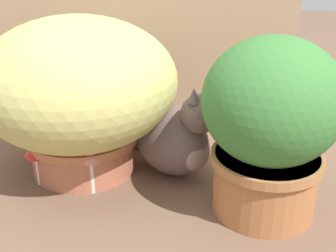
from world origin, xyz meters
name	(u,v)px	position (x,y,z in m)	size (l,w,h in m)	color
ground_plane	(108,191)	(0.00, 0.00, 0.00)	(6.00, 6.00, 0.00)	brown
cardboard_backdrop	(143,9)	(0.07, 0.56, 0.42)	(1.12, 0.03, 0.84)	tan
grass_planter	(79,89)	(-0.09, 0.13, 0.26)	(0.58, 0.58, 0.47)	#B6674C
leafy_planter	(270,123)	(0.43, -0.07, 0.25)	(0.35, 0.35, 0.47)	#AE6A3C
cat	(175,137)	(0.19, 0.11, 0.12)	(0.31, 0.33, 0.32)	brown
mushroom_ornament_pink	(90,159)	(-0.04, 0.00, 0.10)	(0.08, 0.08, 0.15)	silver
mushroom_ornament_red	(39,152)	(-0.20, 0.04, 0.10)	(0.08, 0.08, 0.14)	beige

